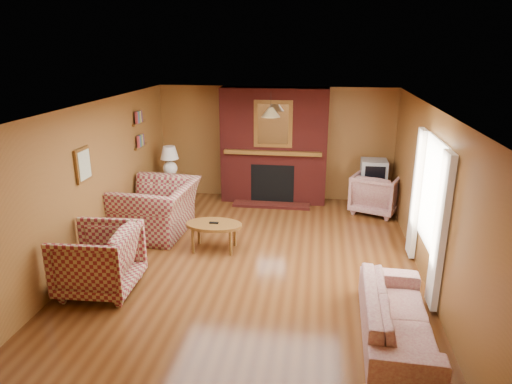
# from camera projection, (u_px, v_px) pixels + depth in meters

# --- Properties ---
(floor) EXTENTS (6.50, 6.50, 0.00)m
(floor) POSITION_uv_depth(u_px,v_px,m) (253.00, 262.00, 7.09)
(floor) COLOR #4E2810
(floor) RESTS_ON ground
(ceiling) EXTENTS (6.50, 6.50, 0.00)m
(ceiling) POSITION_uv_depth(u_px,v_px,m) (253.00, 107.00, 6.34)
(ceiling) COLOR silver
(ceiling) RESTS_ON wall_back
(wall_back) EXTENTS (6.50, 0.00, 6.50)m
(wall_back) POSITION_uv_depth(u_px,v_px,m) (275.00, 143.00, 9.78)
(wall_back) COLOR #8F5E2C
(wall_back) RESTS_ON floor
(wall_front) EXTENTS (6.50, 0.00, 6.50)m
(wall_front) POSITION_uv_depth(u_px,v_px,m) (194.00, 310.00, 3.65)
(wall_front) COLOR #8F5E2C
(wall_front) RESTS_ON floor
(wall_left) EXTENTS (0.00, 6.50, 6.50)m
(wall_left) POSITION_uv_depth(u_px,v_px,m) (93.00, 182.00, 7.05)
(wall_left) COLOR #8F5E2C
(wall_left) RESTS_ON floor
(wall_right) EXTENTS (0.00, 6.50, 6.50)m
(wall_right) POSITION_uv_depth(u_px,v_px,m) (430.00, 196.00, 6.38)
(wall_right) COLOR #8F5E2C
(wall_right) RESTS_ON floor
(fireplace) EXTENTS (2.20, 0.82, 2.40)m
(fireplace) POSITION_uv_depth(u_px,v_px,m) (274.00, 147.00, 9.53)
(fireplace) COLOR #571713
(fireplace) RESTS_ON floor
(window_right) EXTENTS (0.10, 1.85, 2.00)m
(window_right) POSITION_uv_depth(u_px,v_px,m) (428.00, 206.00, 6.22)
(window_right) COLOR beige
(window_right) RESTS_ON wall_right
(bookshelf) EXTENTS (0.09, 0.55, 0.71)m
(bookshelf) POSITION_uv_depth(u_px,v_px,m) (141.00, 130.00, 8.69)
(bookshelf) COLOR brown
(bookshelf) RESTS_ON wall_left
(botanical_print) EXTENTS (0.05, 0.40, 0.50)m
(botanical_print) POSITION_uv_depth(u_px,v_px,m) (83.00, 165.00, 6.65)
(botanical_print) COLOR brown
(botanical_print) RESTS_ON wall_left
(pendant_light) EXTENTS (0.36, 0.36, 0.48)m
(pendant_light) POSITION_uv_depth(u_px,v_px,m) (271.00, 112.00, 8.63)
(pendant_light) COLOR black
(pendant_light) RESTS_ON ceiling
(plaid_loveseat) EXTENTS (1.31, 1.48, 0.92)m
(plaid_loveseat) POSITION_uv_depth(u_px,v_px,m) (157.00, 209.00, 8.04)
(plaid_loveseat) COLOR maroon
(plaid_loveseat) RESTS_ON floor
(plaid_armchair) EXTENTS (1.04, 1.02, 0.91)m
(plaid_armchair) POSITION_uv_depth(u_px,v_px,m) (98.00, 260.00, 6.15)
(plaid_armchair) COLOR maroon
(plaid_armchair) RESTS_ON floor
(floral_sofa) EXTENTS (0.82, 1.96, 0.57)m
(floral_sofa) POSITION_uv_depth(u_px,v_px,m) (397.00, 316.00, 5.19)
(floral_sofa) COLOR #BDAA93
(floral_sofa) RESTS_ON floor
(floral_armchair) EXTENTS (1.13, 1.14, 0.80)m
(floral_armchair) POSITION_uv_depth(u_px,v_px,m) (376.00, 193.00, 9.08)
(floral_armchair) COLOR #BDAA93
(floral_armchair) RESTS_ON floor
(coffee_table) EXTENTS (0.92, 0.57, 0.48)m
(coffee_table) POSITION_uv_depth(u_px,v_px,m) (214.00, 227.00, 7.41)
(coffee_table) COLOR brown
(coffee_table) RESTS_ON floor
(side_table) EXTENTS (0.51, 0.51, 0.63)m
(side_table) POSITION_uv_depth(u_px,v_px,m) (171.00, 190.00, 9.58)
(side_table) COLOR brown
(side_table) RESTS_ON floor
(table_lamp) EXTENTS (0.37, 0.37, 0.61)m
(table_lamp) POSITION_uv_depth(u_px,v_px,m) (170.00, 159.00, 9.37)
(table_lamp) COLOR white
(table_lamp) RESTS_ON side_table
(tv_stand) EXTENTS (0.53, 0.49, 0.55)m
(tv_stand) POSITION_uv_depth(u_px,v_px,m) (372.00, 195.00, 9.36)
(tv_stand) COLOR black
(tv_stand) RESTS_ON floor
(crt_tv) EXTENTS (0.52, 0.52, 0.47)m
(crt_tv) POSITION_uv_depth(u_px,v_px,m) (374.00, 171.00, 9.20)
(crt_tv) COLOR #AFB2B7
(crt_tv) RESTS_ON tv_stand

